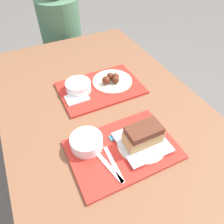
{
  "coord_description": "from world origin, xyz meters",
  "views": [
    {
      "loc": [
        -0.31,
        -0.65,
        1.46
      ],
      "look_at": [
        0.0,
        -0.01,
        0.77
      ],
      "focal_mm": 35.0,
      "sensor_mm": 36.0,
      "label": 1
    }
  ],
  "objects": [
    {
      "name": "condiment_packet",
      "position": [
        -0.05,
        -0.13,
        0.75
      ],
      "size": [
        0.04,
        0.03,
        0.01
      ],
      "color": "teal",
      "rests_on": "tray_near"
    },
    {
      "name": "picnic_bench_far",
      "position": [
        0.0,
        1.06,
        0.4
      ],
      "size": [
        0.91,
        0.28,
        0.47
      ],
      "color": "brown",
      "rests_on": "ground_plane"
    },
    {
      "name": "ground_plane",
      "position": [
        0.0,
        0.0,
        0.0
      ],
      "size": [
        12.0,
        12.0,
        0.0
      ],
      "primitive_type": "plane",
      "color": "#605B56"
    },
    {
      "name": "plastic_knife_near",
      "position": [
        -0.1,
        -0.25,
        0.74
      ],
      "size": [
        0.02,
        0.17,
        0.0
      ],
      "color": "white",
      "rests_on": "tray_near"
    },
    {
      "name": "tray_near",
      "position": [
        -0.04,
        -0.2,
        0.74
      ],
      "size": [
        0.43,
        0.29,
        0.01
      ],
      "color": "red",
      "rests_on": "picnic_table"
    },
    {
      "name": "person_seated_across",
      "position": [
        0.08,
        1.06,
        0.74
      ],
      "size": [
        0.32,
        0.32,
        0.65
      ],
      "color": "#477051",
      "rests_on": "picnic_bench_far"
    },
    {
      "name": "tray_far",
      "position": [
        0.04,
        0.21,
        0.74
      ],
      "size": [
        0.43,
        0.29,
        0.01
      ],
      "color": "red",
      "rests_on": "picnic_table"
    },
    {
      "name": "picnic_table",
      "position": [
        0.0,
        0.0,
        0.65
      ],
      "size": [
        0.95,
        1.69,
        0.73
      ],
      "color": "brown",
      "rests_on": "ground_plane"
    },
    {
      "name": "bowl_coleslaw_far",
      "position": [
        -0.07,
        0.23,
        0.77
      ],
      "size": [
        0.13,
        0.13,
        0.05
      ],
      "color": "white",
      "rests_on": "tray_far"
    },
    {
      "name": "napkin_far",
      "position": [
        -0.1,
        0.17,
        0.75
      ],
      "size": [
        0.11,
        0.08,
        0.01
      ],
      "color": "white",
      "rests_on": "tray_far"
    },
    {
      "name": "plastic_fork_near",
      "position": [
        -0.12,
        -0.25,
        0.74
      ],
      "size": [
        0.05,
        0.17,
        0.0
      ],
      "color": "white",
      "rests_on": "tray_near"
    },
    {
      "name": "wings_plate_far",
      "position": [
        0.12,
        0.22,
        0.76
      ],
      "size": [
        0.22,
        0.22,
        0.05
      ],
      "color": "beige",
      "rests_on": "tray_far"
    },
    {
      "name": "brisket_sandwich_plate",
      "position": [
        0.04,
        -0.21,
        0.78
      ],
      "size": [
        0.21,
        0.21,
        0.1
      ],
      "color": "beige",
      "rests_on": "tray_near"
    },
    {
      "name": "bowl_coleslaw_near",
      "position": [
        -0.16,
        -0.12,
        0.77
      ],
      "size": [
        0.13,
        0.13,
        0.05
      ],
      "color": "white",
      "rests_on": "tray_near"
    }
  ]
}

